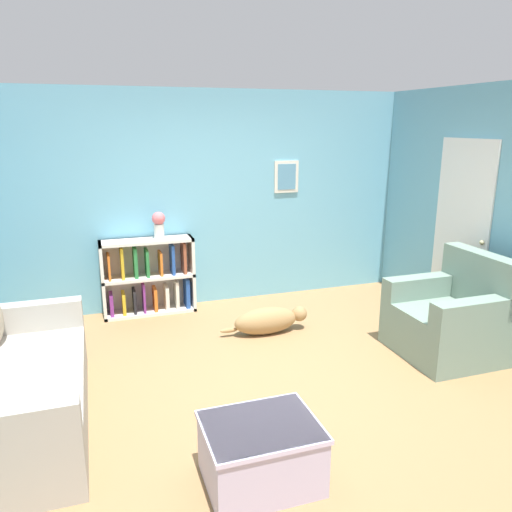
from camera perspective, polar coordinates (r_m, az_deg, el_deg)
ground_plane at (r=4.52m, az=1.65°, el=-14.25°), size 14.00×14.00×0.00m
wall_back at (r=6.17m, az=-5.45°, el=6.46°), size 5.60×0.13×2.60m
couch at (r=4.20m, az=-26.07°, el=-13.66°), size 0.89×1.95×0.83m
bookshelf at (r=6.05m, az=-12.08°, el=-2.46°), size 1.07×0.29×0.90m
recliner_chair at (r=5.26m, az=21.44°, el=-6.68°), size 0.90×0.94×1.00m
coffee_table at (r=3.35m, az=0.56°, el=-21.42°), size 0.71×0.57×0.41m
dog at (r=5.42m, az=1.40°, el=-7.35°), size 0.98×0.26×0.29m
vase at (r=5.89m, az=-11.05°, el=3.66°), size 0.15×0.15×0.31m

